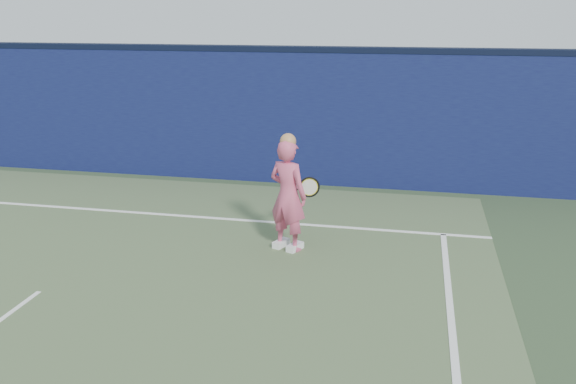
# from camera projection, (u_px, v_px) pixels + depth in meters

# --- Properties ---
(backstop_wall) EXTENTS (24.00, 0.40, 2.50)m
(backstop_wall) POSITION_uv_depth(u_px,v_px,m) (195.00, 115.00, 12.08)
(backstop_wall) COLOR #0E113D
(backstop_wall) RESTS_ON ground
(wall_cap) EXTENTS (24.00, 0.42, 0.10)m
(wall_cap) POSITION_uv_depth(u_px,v_px,m) (192.00, 48.00, 11.71)
(wall_cap) COLOR black
(wall_cap) RESTS_ON backstop_wall
(player) EXTENTS (0.68, 0.57, 1.66)m
(player) POSITION_uv_depth(u_px,v_px,m) (288.00, 195.00, 8.40)
(player) COLOR #CD5074
(player) RESTS_ON ground
(racket) EXTENTS (0.57, 0.13, 0.31)m
(racket) POSITION_uv_depth(u_px,v_px,m) (307.00, 187.00, 8.80)
(racket) COLOR black
(racket) RESTS_ON ground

